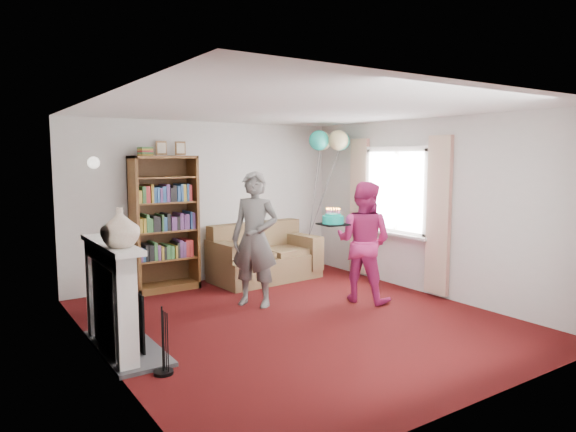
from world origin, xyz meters
TOP-DOWN VIEW (x-y plane):
  - ground at (0.00, 0.00)m, footprint 5.00×5.00m
  - wall_back at (0.00, 2.51)m, footprint 4.50×0.02m
  - wall_left at (-2.26, 0.00)m, footprint 0.02×5.00m
  - wall_right at (2.26, 0.00)m, footprint 0.02×5.00m
  - ceiling at (0.00, 0.00)m, footprint 4.50×5.00m
  - fireplace at (-2.09, 0.19)m, footprint 0.55×1.80m
  - window_bay at (2.21, 0.60)m, footprint 0.14×2.02m
  - wall_sconce at (-1.75, 2.36)m, footprint 0.16×0.23m
  - bookcase at (-0.81, 2.30)m, footprint 0.94×0.42m
  - sofa at (0.74, 2.07)m, footprint 1.68×0.89m
  - wicker_basket at (-1.72, 1.45)m, footprint 0.45×0.45m
  - person_striped at (-0.11, 0.85)m, footprint 0.73×0.77m
  - person_magenta at (1.23, 0.22)m, footprint 0.91×0.99m
  - birthday_cake at (0.76, 0.30)m, footprint 0.34×0.34m
  - balloons at (1.79, 1.70)m, footprint 0.76×0.76m
  - mantel_vase at (-2.12, -0.15)m, footprint 0.45×0.45m

SIDE VIEW (x-z plane):
  - ground at x=0.00m, z-range 0.00..0.00m
  - wicker_basket at x=-1.72m, z-range -0.02..0.38m
  - sofa at x=0.74m, z-range -0.11..0.78m
  - fireplace at x=-2.09m, z-range -0.05..1.07m
  - person_magenta at x=1.23m, z-range 0.00..1.63m
  - person_striped at x=-0.11m, z-range 0.00..1.77m
  - bookcase at x=-0.81m, z-range -0.13..2.06m
  - birthday_cake at x=0.76m, z-range 1.03..1.25m
  - window_bay at x=2.21m, z-range 0.10..2.30m
  - wall_back at x=0.00m, z-range 0.00..2.50m
  - wall_left at x=-2.26m, z-range 0.00..2.50m
  - wall_right at x=2.26m, z-range 0.00..2.50m
  - mantel_vase at x=-2.12m, z-range 1.12..1.49m
  - wall_sconce at x=-1.75m, z-range 1.80..1.96m
  - balloons at x=1.79m, z-range 1.36..3.08m
  - ceiling at x=0.00m, z-range 2.50..2.51m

